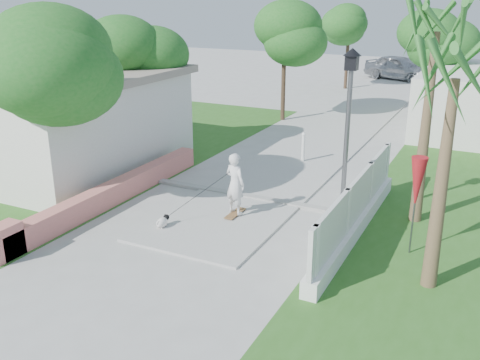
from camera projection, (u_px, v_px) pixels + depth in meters
The scene contains 20 objects.
ground at pixel (118, 297), 10.49m from camera, with size 90.00×90.00×0.00m, color #B7B7B2.
path_strip at pixel (366, 109), 27.40m from camera, with size 3.20×36.00×0.06m, color #B7B7B2.
curb at pixel (249, 197), 15.55m from camera, with size 6.50×0.25×0.10m, color #999993.
grass_left at pixel (105, 151), 20.19m from camera, with size 8.00×20.00×0.01m, color #2F621F.
pink_wall at pixel (103, 197), 14.77m from camera, with size 0.45×8.20×0.80m.
house_left at pixel (39, 117), 18.38m from camera, with size 8.40×7.40×3.23m.
lattice_fence at pixel (356, 213), 13.12m from camera, with size 0.35×7.00×1.50m.
street_lamp at pixel (347, 132), 13.13m from camera, with size 0.44×0.44×4.44m.
bollard at pixel (303, 147), 18.67m from camera, with size 0.14×0.14×1.09m.
patio_umbrella at pixel (417, 184), 11.73m from camera, with size 0.36×0.36×2.30m.
tree_left_near at pixel (41, 69), 13.63m from camera, with size 3.60×3.60×5.28m.
tree_left_mid at pixel (139, 58), 18.81m from camera, with size 3.20×3.20×4.85m.
tree_path_left at pixel (285, 36), 24.00m from camera, with size 3.40×3.40×5.23m.
tree_path_right at pixel (440, 42), 24.89m from camera, with size 3.00×3.00×4.79m.
tree_path_far at pixel (349, 25), 32.37m from camera, with size 3.20×3.20×5.17m.
palm_far at pixel (435, 45), 12.58m from camera, with size 1.80×1.80×5.30m.
palm_near at pixel (454, 92), 9.63m from camera, with size 1.80×1.80×4.70m.
skateboarder at pixel (206, 193), 13.86m from camera, with size 1.63×1.81×1.76m.
dog at pixel (163, 222), 13.48m from camera, with size 0.25×0.52×0.35m.
parked_car at pixel (400, 68), 36.64m from camera, with size 1.99×4.93×1.68m, color #B0B3B8.
Camera 1 is at (6.21, -7.12, 5.63)m, focal length 40.00 mm.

